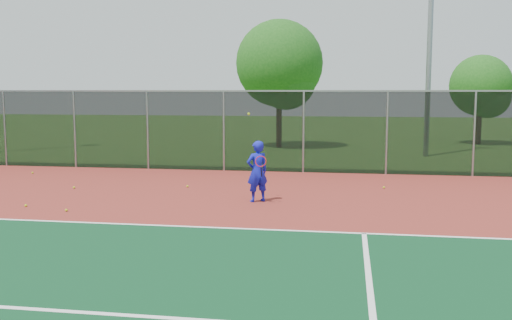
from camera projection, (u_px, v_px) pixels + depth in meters
The scene contains 14 objects.
ground at pixel (245, 275), 9.38m from camera, with size 120.00×120.00×0.00m, color #30611B.
court_apron at pixel (263, 243), 11.34m from camera, with size 30.00×20.00×0.02m, color maroon.
fence_back at pixel (303, 131), 20.95m from camera, with size 30.00×0.06×3.03m.
tennis_player at pixel (257, 171), 15.42m from camera, with size 0.73×0.75×2.41m.
practice_ball_0 at pixel (33, 173), 20.74m from camera, with size 0.07×0.07×0.07m, color #B4CD17.
practice_ball_1 at pixel (187, 186), 17.80m from camera, with size 0.07×0.07×0.07m, color #B4CD17.
practice_ball_2 at pixel (263, 182), 18.72m from camera, with size 0.07×0.07×0.07m, color #B4CD17.
practice_ball_3 at pixel (26, 206), 14.80m from camera, with size 0.07×0.07×0.07m, color #B4CD17.
practice_ball_4 at pixel (74, 187), 17.57m from camera, with size 0.07×0.07×0.07m, color #B4CD17.
practice_ball_5 at pixel (384, 187), 17.59m from camera, with size 0.07×0.07×0.07m, color #B4CD17.
practice_ball_6 at pixel (66, 210), 14.22m from camera, with size 0.07×0.07×0.07m, color #B4CD17.
floodlight_n at pixel (431, 8), 25.71m from camera, with size 0.90×0.40×11.90m.
tree_back_left at pixel (281, 67), 30.15m from camera, with size 4.62×4.62×6.79m.
tree_back_mid at pixel (483, 88), 32.02m from camera, with size 3.44×3.44×5.05m.
Camera 1 is at (1.63, -8.94, 3.01)m, focal length 40.00 mm.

